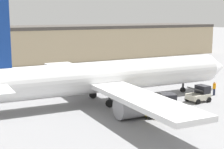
# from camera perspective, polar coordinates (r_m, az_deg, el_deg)

# --- Properties ---
(ground_plane) EXTENTS (400.00, 400.00, 0.00)m
(ground_plane) POSITION_cam_1_polar(r_m,az_deg,el_deg) (42.13, 0.00, -4.44)
(ground_plane) COLOR gray
(terminal_building) EXTENTS (83.47, 15.87, 7.91)m
(terminal_building) POSITION_cam_1_polar(r_m,az_deg,el_deg) (82.30, -9.00, 5.27)
(terminal_building) COLOR tan
(terminal_building) RESTS_ON ground_plane
(airplane) EXTENTS (37.14, 34.83, 12.19)m
(airplane) POSITION_cam_1_polar(r_m,az_deg,el_deg) (41.02, -1.31, -0.44)
(airplane) COLOR silver
(airplane) RESTS_ON ground_plane
(ground_crew_worker) EXTENTS (0.40, 0.40, 1.84)m
(ground_crew_worker) POSITION_cam_1_polar(r_m,az_deg,el_deg) (46.89, 16.64, -2.16)
(ground_crew_worker) COLOR #1E2338
(ground_crew_worker) RESTS_ON ground_plane
(baggage_tug) EXTENTS (3.71, 3.01, 2.39)m
(baggage_tug) POSITION_cam_1_polar(r_m,az_deg,el_deg) (36.10, 8.31, -5.22)
(baggage_tug) COLOR yellow
(baggage_tug) RESTS_ON ground_plane
(belt_loader_truck) EXTENTS (2.70, 2.22, 1.95)m
(belt_loader_truck) POSITION_cam_1_polar(r_m,az_deg,el_deg) (43.07, 14.31, -3.16)
(belt_loader_truck) COLOR beige
(belt_loader_truck) RESTS_ON ground_plane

